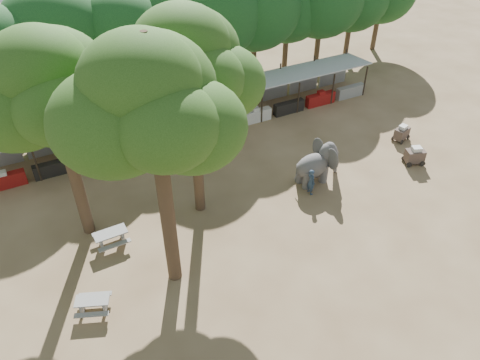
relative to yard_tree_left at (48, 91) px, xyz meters
name	(u,v)px	position (x,y,z in m)	size (l,w,h in m)	color
ground	(303,261)	(9.13, -7.19, -8.20)	(100.00, 100.00, 0.00)	brown
vendor_stalls	(196,115)	(9.13, 6.65, -7.02)	(28.00, 2.99, 2.80)	#A3A7AB
yard_tree_left	(48,91)	(0.00, 0.00, 0.00)	(7.10, 6.90, 11.02)	#332316
yard_tree_center	(148,106)	(3.00, -5.00, 1.01)	(7.10, 6.90, 12.04)	#332316
yard_tree_back	(186,65)	(6.00, -1.00, 0.34)	(7.10, 6.90, 11.36)	#332316
backdrop_trees	(164,28)	(9.13, 11.81, -2.69)	(46.46, 5.95, 8.33)	#332316
elephant	(318,163)	(13.44, -1.92, -7.00)	(3.16, 2.41, 2.41)	#444241
handler	(311,182)	(12.39, -2.85, -7.36)	(0.60, 0.40, 1.68)	#26384C
picnic_table_near	(93,303)	(-0.79, -5.45, -7.71)	(1.87, 1.78, 0.74)	gray
picnic_table_far	(111,237)	(0.98, -1.75, -7.66)	(1.71, 1.55, 0.83)	gray
cart_front	(415,155)	(19.91, -3.30, -7.60)	(1.45, 1.18, 1.23)	#3B2E28
cart_back	(402,133)	(21.06, -0.85, -7.64)	(1.33, 1.07, 1.13)	#3B2E28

